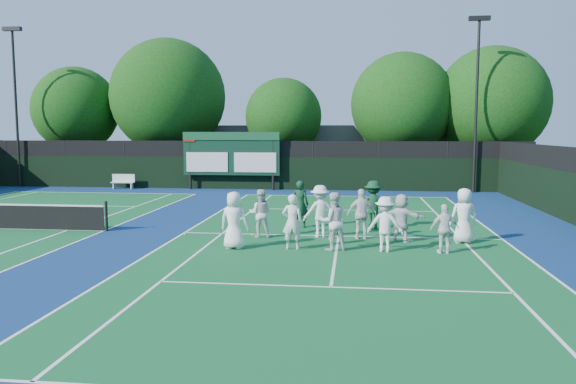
# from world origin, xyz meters

# --- Properties ---
(ground) EXTENTS (120.00, 120.00, 0.00)m
(ground) POSITION_xyz_m (0.00, 0.00, 0.00)
(ground) COLOR #15370F
(ground) RESTS_ON ground
(court_apron) EXTENTS (34.00, 32.00, 0.01)m
(court_apron) POSITION_xyz_m (-6.00, 1.00, 0.00)
(court_apron) COLOR navy
(court_apron) RESTS_ON ground
(near_court) EXTENTS (11.05, 23.85, 0.01)m
(near_court) POSITION_xyz_m (0.00, 1.00, 0.01)
(near_court) COLOR #12582A
(near_court) RESTS_ON ground
(back_fence) EXTENTS (34.00, 0.08, 3.00)m
(back_fence) POSITION_xyz_m (-6.00, 16.00, 1.36)
(back_fence) COLOR black
(back_fence) RESTS_ON ground
(scoreboard) EXTENTS (6.00, 0.21, 3.55)m
(scoreboard) POSITION_xyz_m (-7.01, 15.59, 2.19)
(scoreboard) COLOR black
(scoreboard) RESTS_ON ground
(clubhouse) EXTENTS (18.00, 6.00, 4.00)m
(clubhouse) POSITION_xyz_m (-2.00, 24.00, 2.00)
(clubhouse) COLOR #5B5B61
(clubhouse) RESTS_ON ground
(light_pole_left) EXTENTS (1.20, 0.30, 10.12)m
(light_pole_left) POSITION_xyz_m (-21.00, 15.70, 6.30)
(light_pole_left) COLOR black
(light_pole_left) RESTS_ON ground
(light_pole_right) EXTENTS (1.20, 0.30, 10.12)m
(light_pole_right) POSITION_xyz_m (7.50, 15.70, 6.30)
(light_pole_right) COLOR black
(light_pole_right) RESTS_ON ground
(bench) EXTENTS (1.46, 0.42, 0.92)m
(bench) POSITION_xyz_m (-13.87, 15.37, 0.49)
(bench) COLOR silver
(bench) RESTS_ON ground
(tree_a) EXTENTS (5.93, 5.93, 8.06)m
(tree_a) POSITION_xyz_m (-18.80, 19.58, 4.94)
(tree_a) COLOR #321F0D
(tree_a) RESTS_ON ground
(tree_b) EXTENTS (7.85, 7.85, 9.87)m
(tree_b) POSITION_xyz_m (-12.09, 19.58, 5.74)
(tree_b) COLOR #321F0D
(tree_b) RESTS_ON ground
(tree_c) EXTENTS (5.12, 5.12, 7.14)m
(tree_c) POSITION_xyz_m (-4.10, 19.58, 4.44)
(tree_c) COLOR #321F0D
(tree_c) RESTS_ON ground
(tree_d) EXTENTS (6.71, 6.71, 8.71)m
(tree_d) POSITION_xyz_m (3.74, 19.58, 5.17)
(tree_d) COLOR #321F0D
(tree_d) RESTS_ON ground
(tree_e) EXTENTS (7.15, 7.15, 9.00)m
(tree_e) POSITION_xyz_m (9.42, 19.58, 5.23)
(tree_e) COLOR #321F0D
(tree_e) RESTS_ON ground
(tennis_ball_0) EXTENTS (0.07, 0.07, 0.07)m
(tennis_ball_0) POSITION_xyz_m (-2.97, 0.69, 0.03)
(tennis_ball_0) COLOR #C3E21A
(tennis_ball_0) RESTS_ON ground
(tennis_ball_1) EXTENTS (0.07, 0.07, 0.07)m
(tennis_ball_1) POSITION_xyz_m (2.50, 3.08, 0.03)
(tennis_ball_1) COLOR #C3E21A
(tennis_ball_1) RESTS_ON ground
(tennis_ball_3) EXTENTS (0.07, 0.07, 0.07)m
(tennis_ball_3) POSITION_xyz_m (-5.35, 0.61, 0.03)
(tennis_ball_3) COLOR #C3E21A
(tennis_ball_3) RESTS_ON ground
(tennis_ball_5) EXTENTS (0.07, 0.07, 0.07)m
(tennis_ball_5) POSITION_xyz_m (2.19, 0.23, 0.03)
(tennis_ball_5) COLOR #C3E21A
(tennis_ball_5) RESTS_ON ground
(player_front_0) EXTENTS (0.93, 0.65, 1.78)m
(player_front_0) POSITION_xyz_m (-3.15, -1.42, 0.89)
(player_front_0) COLOR white
(player_front_0) RESTS_ON ground
(player_front_1) EXTENTS (0.63, 0.42, 1.72)m
(player_front_1) POSITION_xyz_m (-1.36, -1.33, 0.86)
(player_front_1) COLOR silver
(player_front_1) RESTS_ON ground
(player_front_2) EXTENTS (1.03, 0.90, 1.79)m
(player_front_2) POSITION_xyz_m (-0.11, -1.28, 0.89)
(player_front_2) COLOR silver
(player_front_2) RESTS_ON ground
(player_front_3) EXTENTS (1.15, 0.75, 1.68)m
(player_front_3) POSITION_xyz_m (1.45, -1.29, 0.84)
(player_front_3) COLOR white
(player_front_3) RESTS_ON ground
(player_front_4) EXTENTS (0.92, 0.51, 1.49)m
(player_front_4) POSITION_xyz_m (3.20, -1.35, 0.74)
(player_front_4) COLOR white
(player_front_4) RESTS_ON ground
(player_back_0) EXTENTS (0.84, 0.67, 1.65)m
(player_back_0) POSITION_xyz_m (-2.66, 0.54, 0.83)
(player_back_0) COLOR silver
(player_back_0) RESTS_ON ground
(player_back_1) EXTENTS (1.31, 1.01, 1.79)m
(player_back_1) POSITION_xyz_m (-0.64, 0.82, 0.89)
(player_back_1) COLOR white
(player_back_1) RESTS_ON ground
(player_back_2) EXTENTS (1.05, 0.56, 1.70)m
(player_back_2) POSITION_xyz_m (0.78, 0.61, 0.85)
(player_back_2) COLOR silver
(player_back_2) RESTS_ON ground
(player_back_3) EXTENTS (1.54, 1.03, 1.59)m
(player_back_3) POSITION_xyz_m (2.07, 0.28, 0.80)
(player_back_3) COLOR silver
(player_back_3) RESTS_ON ground
(player_back_4) EXTENTS (0.95, 0.69, 1.80)m
(player_back_4) POSITION_xyz_m (4.06, 0.31, 0.90)
(player_back_4) COLOR white
(player_back_4) RESTS_ON ground
(coach_left) EXTENTS (0.68, 0.47, 1.79)m
(coach_left) POSITION_xyz_m (-1.50, 2.56, 0.90)
(coach_left) COLOR #0F371F
(coach_left) RESTS_ON ground
(coach_right) EXTENTS (1.17, 0.68, 1.80)m
(coach_right) POSITION_xyz_m (1.23, 2.63, 0.90)
(coach_right) COLOR #103C21
(coach_right) RESTS_ON ground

